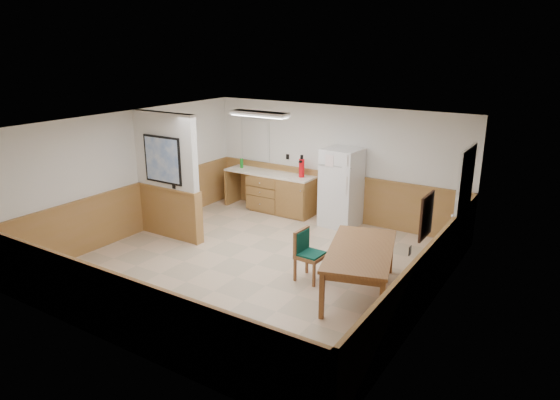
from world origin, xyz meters
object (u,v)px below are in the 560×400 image
Objects in this scene: refrigerator at (341,188)px; soap_bottle at (242,163)px; dining_bench at (415,285)px; dining_chair at (306,251)px; dining_table at (361,254)px; fire_extinguisher at (302,167)px.

soap_bottle is (-2.66, 0.08, 0.18)m from refrigerator.
dining_chair is at bearing -175.91° from dining_bench.
dining_table is at bearing -172.66° from dining_bench.
refrigerator reaches higher than soap_bottle.
refrigerator is at bearing 104.77° from dining_table.
dining_table is 0.97m from dining_chair.
soap_bottle is (-5.10, 2.64, 0.67)m from dining_bench.
dining_table is (1.60, -2.64, -0.17)m from refrigerator.
fire_extinguisher is (-1.02, 0.09, 0.29)m from refrigerator.
dining_table is 1.32× the size of dining_bench.
fire_extinguisher reaches higher than dining_bench.
refrigerator is 1.07m from fire_extinguisher.
dining_chair is at bearing -39.26° from soap_bottle.
dining_table is at bearing 1.83° from dining_chair.
soap_bottle is at bearing 154.82° from dining_bench.
dining_table is at bearing -32.53° from soap_bottle.
refrigerator is at bearing -3.41° from fire_extinguisher.
dining_chair is at bearing -56.56° from fire_extinguisher.
refrigerator is 3.58m from dining_bench.
dining_chair is 3.25m from fire_extinguisher.
dining_table is at bearing -55.48° from refrigerator.
dining_chair is (-1.80, -0.06, 0.15)m from dining_bench.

